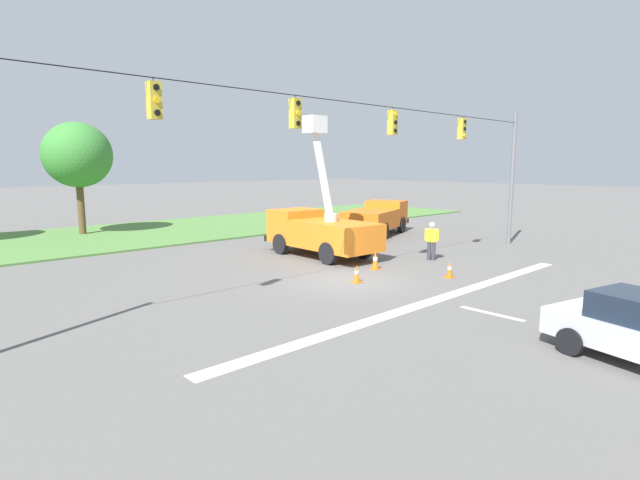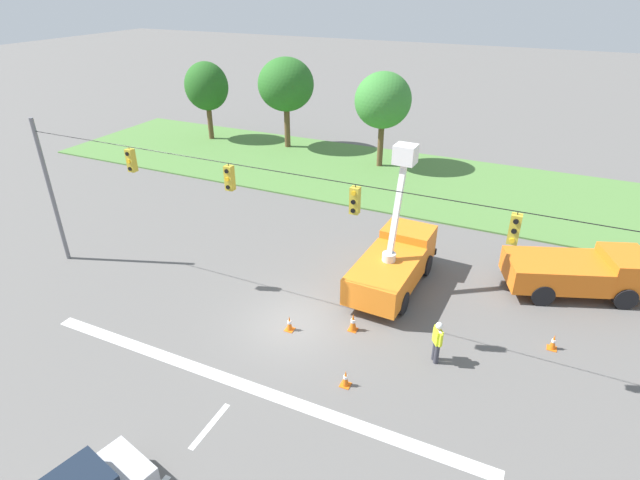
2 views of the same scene
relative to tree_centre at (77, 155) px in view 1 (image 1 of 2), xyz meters
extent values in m
plane|color=#605E5B|center=(3.08, -19.86, -4.93)|extent=(200.00, 200.00, 0.00)
cube|color=#517F3D|center=(3.08, -1.86, -4.88)|extent=(56.00, 12.00, 0.10)
cube|color=silver|center=(3.08, -23.72, -4.93)|extent=(17.60, 0.50, 0.01)
cube|color=silver|center=(3.08, -25.72, -4.93)|extent=(0.20, 2.00, 0.01)
cube|color=silver|center=(3.08, -28.72, -4.93)|extent=(0.20, 2.00, 0.01)
cylinder|color=slate|center=(16.08, -19.86, -1.33)|extent=(0.20, 0.20, 7.20)
cylinder|color=black|center=(3.08, -19.86, 1.67)|extent=(26.00, 0.03, 0.03)
cylinder|color=black|center=(-4.35, -19.86, 1.62)|extent=(0.02, 0.02, 0.10)
cube|color=gold|center=(-4.35, -19.86, 1.09)|extent=(0.32, 0.28, 0.96)
cylinder|color=black|center=(-4.35, -20.02, 1.41)|extent=(0.16, 0.05, 0.16)
cylinder|color=yellow|center=(-4.35, -20.02, 1.09)|extent=(0.16, 0.05, 0.16)
cylinder|color=black|center=(-4.35, -20.02, 0.77)|extent=(0.16, 0.05, 0.16)
cylinder|color=black|center=(0.49, -19.86, 1.62)|extent=(0.02, 0.02, 0.10)
cube|color=gold|center=(0.49, -19.86, 1.09)|extent=(0.32, 0.28, 0.96)
cylinder|color=black|center=(0.49, -20.02, 1.41)|extent=(0.16, 0.05, 0.16)
cylinder|color=yellow|center=(0.49, -20.02, 1.09)|extent=(0.16, 0.05, 0.16)
cylinder|color=black|center=(0.49, -20.02, 0.77)|extent=(0.16, 0.05, 0.16)
cylinder|color=black|center=(5.57, -19.86, 1.62)|extent=(0.02, 0.02, 0.10)
cube|color=gold|center=(5.57, -19.86, 1.09)|extent=(0.32, 0.28, 0.96)
cylinder|color=yellow|center=(5.57, -20.02, 1.41)|extent=(0.16, 0.05, 0.16)
cylinder|color=black|center=(5.57, -20.02, 1.09)|extent=(0.16, 0.05, 0.16)
cylinder|color=black|center=(5.57, -20.02, 0.77)|extent=(0.16, 0.05, 0.16)
cylinder|color=black|center=(10.73, -19.86, 1.62)|extent=(0.02, 0.02, 0.10)
cube|color=gold|center=(10.73, -19.86, 1.09)|extent=(0.32, 0.28, 0.96)
cylinder|color=black|center=(10.73, -20.02, 1.41)|extent=(0.16, 0.05, 0.16)
cylinder|color=black|center=(10.73, -20.02, 1.09)|extent=(0.16, 0.05, 0.16)
cylinder|color=yellow|center=(10.73, -20.02, 0.77)|extent=(0.16, 0.05, 0.16)
cylinder|color=brown|center=(0.00, 0.00, -3.31)|extent=(0.42, 0.42, 3.25)
ellipsoid|color=#387F33|center=(0.00, 0.00, 0.03)|extent=(4.02, 4.33, 3.96)
cube|color=orange|center=(5.83, -16.42, -3.81)|extent=(2.59, 4.31, 1.25)
cube|color=orange|center=(5.97, -13.42, -3.62)|extent=(2.39, 1.90, 1.63)
cube|color=#1E2838|center=(5.99, -12.79, -3.33)|extent=(2.05, 0.19, 0.73)
cube|color=black|center=(6.01, -12.44, -4.28)|extent=(2.41, 0.27, 0.30)
cylinder|color=black|center=(4.85, -13.61, -4.43)|extent=(0.32, 1.01, 1.00)
cylinder|color=black|center=(7.06, -13.71, -4.43)|extent=(0.32, 1.01, 1.00)
cylinder|color=black|center=(4.69, -17.12, -4.43)|extent=(0.32, 1.01, 1.00)
cylinder|color=black|center=(6.90, -17.22, -4.43)|extent=(0.32, 1.01, 1.00)
cylinder|color=silver|center=(5.85, -16.12, -3.01)|extent=(0.60, 0.60, 0.36)
cube|color=white|center=(5.87, -15.55, -1.07)|extent=(0.30, 1.39, 4.31)
cube|color=white|center=(5.90, -14.97, 1.30)|extent=(0.93, 0.84, 0.80)
cube|color=orange|center=(12.56, -12.76, -3.87)|extent=(4.75, 3.77, 1.12)
cube|color=orange|center=(15.33, -11.73, -3.67)|extent=(2.49, 2.85, 1.52)
cube|color=#1E2838|center=(15.91, -11.52, -3.41)|extent=(0.83, 2.01, 0.68)
cube|color=black|center=(16.24, -11.40, -4.28)|extent=(1.01, 2.38, 0.30)
cylinder|color=black|center=(14.71, -10.75, -4.43)|extent=(1.03, 0.61, 1.00)
cylinder|color=black|center=(15.51, -12.88, -4.43)|extent=(1.03, 0.61, 1.00)
cylinder|color=black|center=(11.47, -11.95, -4.43)|extent=(1.03, 0.61, 1.00)
cylinder|color=black|center=(12.26, -14.09, -4.43)|extent=(1.03, 0.61, 1.00)
cylinder|color=black|center=(3.05, -28.94, -4.61)|extent=(0.34, 0.67, 0.64)
cylinder|color=black|center=(1.37, -28.55, -4.61)|extent=(0.34, 0.67, 0.64)
cylinder|color=#383842|center=(8.84, -19.56, -4.51)|extent=(0.18, 0.18, 0.85)
cylinder|color=#383842|center=(8.95, -19.73, -4.51)|extent=(0.18, 0.18, 0.85)
cube|color=#D8EA26|center=(8.90, -19.64, -3.78)|extent=(0.43, 0.47, 0.60)
cube|color=silver|center=(8.90, -19.64, -3.78)|extent=(0.31, 0.39, 0.62)
cylinder|color=#D8EA26|center=(8.74, -19.42, -3.75)|extent=(0.11, 0.11, 0.55)
cylinder|color=#D8EA26|center=(9.05, -19.87, -3.75)|extent=(0.11, 0.11, 0.55)
sphere|color=tan|center=(8.90, -19.64, -3.35)|extent=(0.22, 0.22, 0.22)
sphere|color=white|center=(8.90, -19.64, -3.29)|extent=(0.26, 0.26, 0.26)
cube|color=orange|center=(5.43, -19.21, -4.92)|extent=(0.36, 0.36, 0.03)
cone|color=orange|center=(5.43, -19.21, -4.52)|extent=(0.31, 0.31, 0.77)
cylinder|color=white|center=(5.43, -19.21, -4.48)|extent=(0.19, 0.19, 0.14)
cube|color=orange|center=(3.10, -20.29, -4.92)|extent=(0.36, 0.36, 0.03)
cone|color=orange|center=(3.10, -20.29, -4.58)|extent=(0.26, 0.26, 0.65)
cylinder|color=white|center=(3.10, -20.29, -4.55)|extent=(0.16, 0.16, 0.12)
cube|color=orange|center=(6.34, -22.22, -4.92)|extent=(0.36, 0.36, 0.03)
cone|color=orange|center=(6.34, -22.22, -4.59)|extent=(0.25, 0.25, 0.63)
cylinder|color=white|center=(6.34, -22.22, -4.56)|extent=(0.16, 0.16, 0.11)
cube|color=orange|center=(12.85, -17.04, -4.92)|extent=(0.36, 0.36, 0.03)
cone|color=orange|center=(12.85, -17.04, -4.59)|extent=(0.25, 0.25, 0.63)
cylinder|color=white|center=(12.85, -17.04, -4.56)|extent=(0.16, 0.16, 0.11)
camera|label=1|loc=(-10.41, -32.58, -0.58)|focal=28.00mm
camera|label=2|loc=(11.05, -34.51, 7.82)|focal=28.00mm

